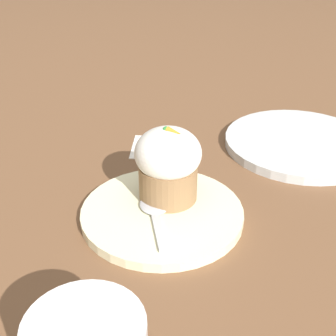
{
  "coord_description": "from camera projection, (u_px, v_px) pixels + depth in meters",
  "views": [
    {
      "loc": [
        0.27,
        -0.39,
        0.35
      ],
      "look_at": [
        -0.01,
        0.03,
        0.06
      ],
      "focal_mm": 50.0,
      "sensor_mm": 36.0,
      "label": 1
    }
  ],
  "objects": [
    {
      "name": "ground_plane",
      "position": [
        162.0,
        217.0,
        0.59
      ],
      "size": [
        4.0,
        4.0,
        0.0
      ],
      "primitive_type": "plane",
      "color": "brown"
    },
    {
      "name": "dessert_plate",
      "position": [
        162.0,
        213.0,
        0.58
      ],
      "size": [
        0.2,
        0.2,
        0.01
      ],
      "color": "beige",
      "rests_on": "ground_plane"
    },
    {
      "name": "carrot_cake",
      "position": [
        168.0,
        164.0,
        0.58
      ],
      "size": [
        0.08,
        0.08,
        0.1
      ],
      "color": "olive",
      "rests_on": "dessert_plate"
    },
    {
      "name": "spoon",
      "position": [
        154.0,
        210.0,
        0.57
      ],
      "size": [
        0.09,
        0.1,
        0.01
      ],
      "color": "#B7B7BC",
      "rests_on": "dessert_plate"
    },
    {
      "name": "side_plate",
      "position": [
        300.0,
        143.0,
        0.75
      ],
      "size": [
        0.24,
        0.24,
        0.01
      ],
      "color": "silver",
      "rests_on": "ground_plane"
    },
    {
      "name": "paper_napkin",
      "position": [
        162.0,
        147.0,
        0.75
      ],
      "size": [
        0.12,
        0.12,
        0.0
      ],
      "color": "white",
      "rests_on": "ground_plane"
    }
  ]
}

